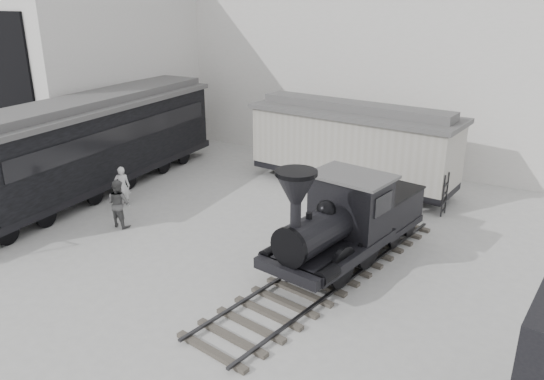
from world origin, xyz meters
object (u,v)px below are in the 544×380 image
Objects in this scene: visitor_b at (119,203)px; boxcar at (352,143)px; locomotive at (343,226)px; passenger_coach at (97,143)px; visitor_a at (122,186)px.

boxcar is at bearing -125.17° from visitor_b.
boxcar is (-2.48, 6.82, 0.60)m from locomotive.
visitor_a is (2.23, -0.95, -1.23)m from passenger_coach.
boxcar is 0.66× the size of passenger_coach.
visitor_b is (-5.54, -8.06, -1.05)m from boxcar.
visitor_a is 0.93× the size of visitor_b.
boxcar is 10.68m from passenger_coach.
boxcar is 9.56m from visitor_a.
boxcar reaches higher than visitor_a.
locomotive is 11.65m from passenger_coach.
passenger_coach is (-11.57, 1.20, 0.72)m from locomotive.
visitor_a is at bearing -130.92° from boxcar.
locomotive is 8.13m from visitor_b.
passenger_coach reaches higher than visitor_b.
locomotive is 7.28m from boxcar.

